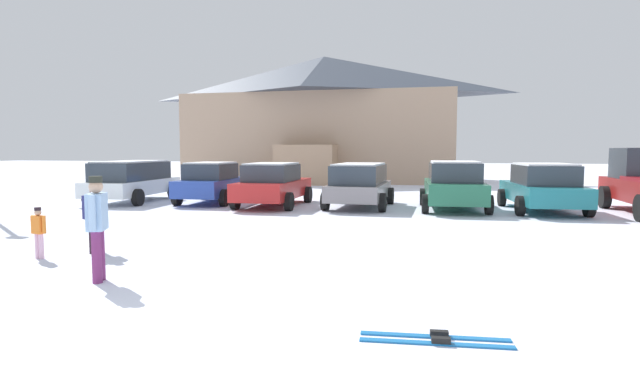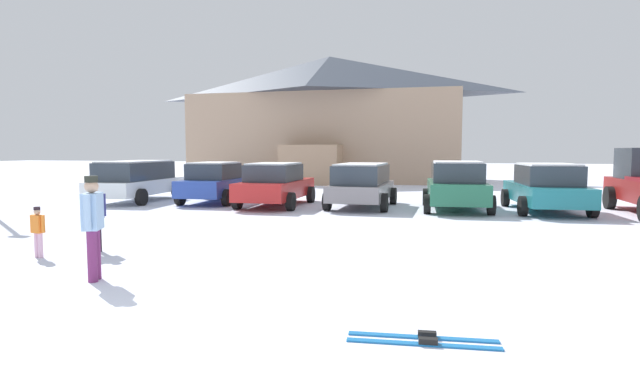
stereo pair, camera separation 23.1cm
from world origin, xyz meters
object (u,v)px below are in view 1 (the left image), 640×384
parked_teal_hatchback (543,187)px  skier_child_in_orange_jacket (39,230)px  parked_red_sedan (273,184)px  skier_adult_in_blue_parka (97,222)px  parked_grey_wagon (360,183)px  skier_teen_in_navy_coat (95,214)px  parked_green_coupe (454,185)px  ski_lodge (324,118)px  parked_blue_hatchback (213,182)px  pair_of_skis (436,339)px  parked_white_suv (132,180)px

parked_teal_hatchback → skier_child_in_orange_jacket: size_ratio=4.75×
parked_red_sedan → skier_adult_in_blue_parka: size_ratio=2.73×
parked_grey_wagon → skier_child_in_orange_jacket: parked_grey_wagon is taller
parked_red_sedan → skier_teen_in_navy_coat: 8.96m
parked_red_sedan → skier_child_in_orange_jacket: parked_red_sedan is taller
parked_grey_wagon → parked_green_coupe: (3.31, 0.00, -0.01)m
parked_teal_hatchback → skier_child_in_orange_jacket: 14.91m
ski_lodge → parked_green_coupe: size_ratio=4.38×
parked_green_coupe → skier_child_in_orange_jacket: size_ratio=4.24×
ski_lodge → skier_teen_in_navy_coat: size_ratio=13.06×
parked_green_coupe → parked_teal_hatchback: (2.92, 0.26, -0.03)m
parked_teal_hatchback → parked_grey_wagon: bearing=-177.5°
parked_teal_hatchback → skier_child_in_orange_jacket: parked_teal_hatchback is taller
parked_blue_hatchback → skier_child_in_orange_jacket: 10.31m
parked_blue_hatchback → skier_teen_in_navy_coat: 9.72m
parked_blue_hatchback → parked_green_coupe: (9.21, -0.19, 0.04)m
pair_of_skis → ski_lodge: bearing=105.6°
parked_teal_hatchback → skier_adult_in_blue_parka: 14.31m
ski_lodge → skier_child_in_orange_jacket: 26.59m
ski_lodge → parked_red_sedan: ski_lodge is taller
parked_red_sedan → skier_child_in_orange_jacket: 9.75m
parked_white_suv → skier_adult_in_blue_parka: (6.85, -10.96, 0.05)m
parked_blue_hatchback → parked_grey_wagon: 5.90m
parked_blue_hatchback → pair_of_skis: size_ratio=2.55×
parked_red_sedan → pair_of_skis: 13.54m
parked_teal_hatchback → skier_adult_in_blue_parka: skier_adult_in_blue_parka is taller
skier_adult_in_blue_parka → pair_of_skis: 5.44m
parked_teal_hatchback → skier_child_in_orange_jacket: (-10.78, -10.30, -0.27)m
ski_lodge → pair_of_skis: (8.05, -28.75, -4.31)m
parked_green_coupe → skier_adult_in_blue_parka: (-5.65, -11.20, 0.09)m
parked_green_coupe → pair_of_skis: size_ratio=2.54×
parked_red_sedan → skier_teen_in_navy_coat: (-0.68, -8.93, -0.02)m
skier_teen_in_navy_coat → parked_red_sedan: bearing=85.6°
parked_green_coupe → pair_of_skis: 12.51m
skier_child_in_orange_jacket → ski_lodge: bearing=91.4°
parked_white_suv → parked_green_coupe: parked_green_coupe is taller
parked_blue_hatchback → parked_teal_hatchback: parked_teal_hatchback is taller
skier_adult_in_blue_parka → skier_child_in_orange_jacket: 2.53m
skier_child_in_orange_jacket → skier_teen_in_navy_coat: 1.03m
parked_white_suv → skier_child_in_orange_jacket: bearing=-64.6°
parked_red_sedan → parked_teal_hatchback: bearing=3.9°
parked_blue_hatchback → parked_red_sedan: bearing=-11.8°
parked_white_suv → pair_of_skis: 17.20m
parked_blue_hatchback → parked_teal_hatchback: 12.13m
parked_white_suv → skier_teen_in_navy_coat: 10.53m
parked_teal_hatchback → skier_child_in_orange_jacket: bearing=-136.3°
parked_red_sedan → parked_white_suv: bearing=178.6°
parked_grey_wagon → parked_green_coupe: parked_green_coupe is taller
parked_green_coupe → ski_lodge: bearing=117.6°
parked_red_sedan → parked_grey_wagon: (3.18, 0.38, 0.05)m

